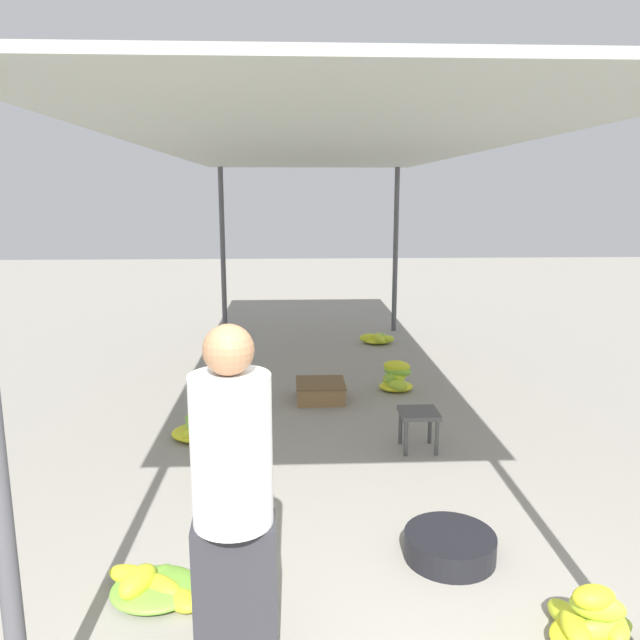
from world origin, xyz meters
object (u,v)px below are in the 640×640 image
at_px(banana_pile_left_1, 230,408).
at_px(stool, 419,418).
at_px(banana_pile_left_0, 153,586).
at_px(vendor_foreground, 233,503).
at_px(banana_pile_right_0, 377,339).
at_px(crate_near, 320,391).
at_px(banana_pile_right_1, 396,379).
at_px(banana_pile_left_2, 202,427).
at_px(basin_black, 450,546).
at_px(banana_pile_right_2, 591,625).

bearing_deg(banana_pile_left_1, stool, -29.63).
bearing_deg(banana_pile_left_0, vendor_foreground, -48.87).
bearing_deg(banana_pile_right_0, crate_near, -110.76).
xyz_separation_m(vendor_foreground, banana_pile_right_1, (1.47, 4.30, -0.74)).
relative_size(banana_pile_left_0, banana_pile_left_2, 1.09).
relative_size(basin_black, banana_pile_right_0, 1.03).
relative_size(banana_pile_left_0, banana_pile_right_2, 1.31).
bearing_deg(crate_near, banana_pile_left_0, -108.04).
distance_m(basin_black, banana_pile_right_1, 3.40).
xyz_separation_m(vendor_foreground, banana_pile_left_2, (-0.59, 2.98, -0.79)).
xyz_separation_m(stool, banana_pile_right_1, (0.08, 1.70, -0.15)).
bearing_deg(banana_pile_left_1, banana_pile_right_0, 56.97).
bearing_deg(basin_black, banana_pile_right_0, 86.79).
relative_size(vendor_foreground, banana_pile_left_1, 2.93).
bearing_deg(banana_pile_right_0, vendor_foreground, -103.35).
bearing_deg(banana_pile_left_2, banana_pile_left_1, 72.21).
relative_size(stool, crate_near, 0.67).
bearing_deg(banana_pile_left_0, banana_pile_right_1, 61.65).
height_order(vendor_foreground, banana_pile_right_0, vendor_foreground).
bearing_deg(banana_pile_left_0, banana_pile_left_2, 91.42).
xyz_separation_m(banana_pile_right_1, crate_near, (-0.89, -0.30, -0.04)).
xyz_separation_m(basin_black, banana_pile_right_2, (0.52, -0.80, 0.03)).
distance_m(banana_pile_right_2, crate_near, 4.07).
bearing_deg(vendor_foreground, crate_near, 81.75).
distance_m(banana_pile_left_2, crate_near, 1.55).
height_order(stool, banana_pile_left_2, stool).
xyz_separation_m(vendor_foreground, banana_pile_right_0, (1.57, 6.62, -0.81)).
height_order(stool, banana_pile_right_2, stool).
relative_size(banana_pile_left_0, banana_pile_right_0, 1.12).
bearing_deg(vendor_foreground, banana_pile_right_0, 76.65).
relative_size(banana_pile_left_1, crate_near, 1.08).
bearing_deg(banana_pile_left_2, vendor_foreground, -78.88).
relative_size(banana_pile_left_2, crate_near, 1.05).
height_order(vendor_foreground, stool, vendor_foreground).
distance_m(vendor_foreground, basin_black, 1.74).
xyz_separation_m(basin_black, crate_near, (-0.67, 3.10, 0.02)).
distance_m(banana_pile_left_2, banana_pile_right_1, 2.44).
bearing_deg(banana_pile_right_0, stool, -92.58).
distance_m(banana_pile_left_2, banana_pile_right_2, 3.71).
distance_m(banana_pile_left_1, banana_pile_right_1, 1.98).
height_order(vendor_foreground, banana_pile_right_1, vendor_foreground).
height_order(stool, banana_pile_left_0, stool).
height_order(basin_black, banana_pile_right_1, banana_pile_right_1).
relative_size(vendor_foreground, crate_near, 3.17).
distance_m(stool, crate_near, 1.63).
distance_m(banana_pile_left_0, banana_pile_left_2, 2.38).
height_order(banana_pile_right_0, crate_near, crate_near).
distance_m(banana_pile_left_2, banana_pile_right_0, 4.23).
bearing_deg(banana_pile_right_0, banana_pile_right_2, -88.25).
distance_m(basin_black, banana_pile_left_0, 1.80).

